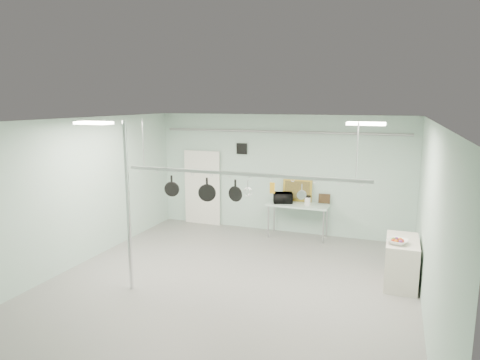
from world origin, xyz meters
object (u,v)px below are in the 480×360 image
at_px(chrome_pole, 128,207).
at_px(prep_table, 298,207).
at_px(skillet_mid, 207,189).
at_px(microwave, 283,198).
at_px(skillet_left, 172,186).
at_px(coffee_canister, 308,201).
at_px(fruit_bowl, 397,242).
at_px(pot_rack, 241,172).
at_px(skillet_right, 235,190).
at_px(side_cabinet, 401,262).

relative_size(chrome_pole, prep_table, 2.00).
xyz_separation_m(prep_table, skillet_mid, (-1.10, -3.30, 1.02)).
height_order(microwave, skillet_left, skillet_left).
distance_m(microwave, coffee_canister, 0.67).
distance_m(chrome_pole, fruit_bowl, 5.08).
bearing_deg(pot_rack, skillet_right, 180.00).
height_order(microwave, skillet_mid, skillet_mid).
height_order(coffee_canister, skillet_left, skillet_left).
bearing_deg(chrome_pole, skillet_left, 64.61).
distance_m(prep_table, microwave, 0.45).
distance_m(side_cabinet, skillet_right, 3.55).
distance_m(pot_rack, skillet_mid, 0.79).
height_order(chrome_pole, skillet_left, chrome_pole).
xyz_separation_m(chrome_pole, skillet_right, (1.79, 0.90, 0.28)).
xyz_separation_m(prep_table, side_cabinet, (2.55, -2.20, -0.38)).
relative_size(side_cabinet, pot_rack, 0.25).
relative_size(chrome_pole, skillet_left, 7.59).
relative_size(chrome_pole, pot_rack, 0.67).
distance_m(prep_table, side_cabinet, 3.39).
distance_m(coffee_canister, skillet_right, 3.41).
distance_m(prep_table, skillet_mid, 3.62).
bearing_deg(skillet_mid, microwave, 63.09).
bearing_deg(microwave, side_cabinet, 124.33).
distance_m(prep_table, fruit_bowl, 3.50).
height_order(prep_table, side_cabinet, prep_table).
relative_size(fruit_bowl, skillet_right, 0.90).
xyz_separation_m(microwave, skillet_right, (-0.10, -3.27, 0.83)).
height_order(coffee_canister, skillet_right, skillet_right).
xyz_separation_m(skillet_mid, skillet_right, (0.59, 0.00, 0.02)).
bearing_deg(skillet_right, chrome_pole, -141.94).
bearing_deg(skillet_mid, coffee_canister, 52.08).
height_order(skillet_left, skillet_mid, same).
height_order(coffee_canister, fruit_bowl, coffee_canister).
height_order(pot_rack, skillet_left, pot_rack).
xyz_separation_m(fruit_bowl, skillet_mid, (-3.54, -0.80, 0.91)).
relative_size(chrome_pole, side_cabinet, 2.67).
height_order(chrome_pole, pot_rack, chrome_pole).
distance_m(chrome_pole, pot_rack, 2.19).
bearing_deg(microwave, pot_rack, 70.71).
bearing_deg(coffee_canister, skillet_right, -103.52).
height_order(prep_table, skillet_right, skillet_right).
bearing_deg(prep_table, fruit_bowl, -45.64).
bearing_deg(coffee_canister, skillet_mid, -112.98).
relative_size(prep_table, fruit_bowl, 4.24).
bearing_deg(coffee_canister, fruit_bowl, -47.87).
bearing_deg(side_cabinet, coffee_canister, 137.28).
relative_size(microwave, skillet_right, 1.18).
height_order(prep_table, skillet_mid, skillet_mid).
height_order(chrome_pole, side_cabinet, chrome_pole).
bearing_deg(fruit_bowl, skillet_left, -169.50).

